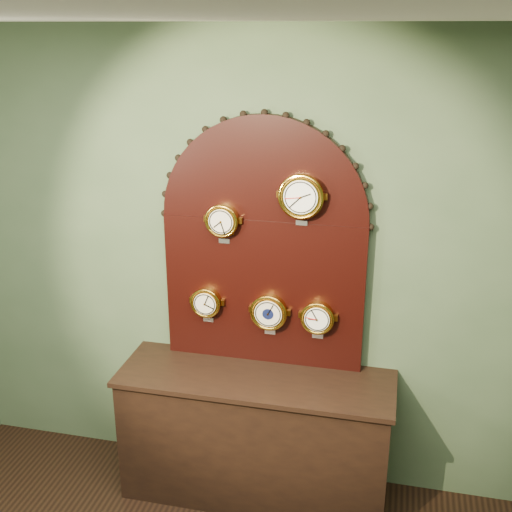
% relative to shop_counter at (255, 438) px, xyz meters
% --- Properties ---
extents(wall_back, '(4.00, 0.00, 4.00)m').
position_rel_shop_counter_xyz_m(wall_back, '(0.00, 0.27, 1.00)').
color(wall_back, '#44593D').
rests_on(wall_back, ground).
extents(shop_counter, '(1.60, 0.50, 0.80)m').
position_rel_shop_counter_xyz_m(shop_counter, '(0.00, 0.00, 0.00)').
color(shop_counter, black).
rests_on(shop_counter, ground_plane).
extents(display_board, '(1.26, 0.06, 1.53)m').
position_rel_shop_counter_xyz_m(display_board, '(0.00, 0.22, 1.23)').
color(display_board, black).
rests_on(display_board, shop_counter).
extents(roman_clock, '(0.20, 0.08, 0.25)m').
position_rel_shop_counter_xyz_m(roman_clock, '(-0.23, 0.15, 1.33)').
color(roman_clock, gold).
rests_on(roman_clock, display_board).
extents(arabic_clock, '(0.26, 0.08, 0.31)m').
position_rel_shop_counter_xyz_m(arabic_clock, '(0.22, 0.15, 1.50)').
color(arabic_clock, gold).
rests_on(arabic_clock, display_board).
extents(hygrometer, '(0.19, 0.08, 0.24)m').
position_rel_shop_counter_xyz_m(hygrometer, '(-0.34, 0.15, 0.81)').
color(hygrometer, gold).
rests_on(hygrometer, display_board).
extents(barometer, '(0.22, 0.08, 0.27)m').
position_rel_shop_counter_xyz_m(barometer, '(0.05, 0.15, 0.78)').
color(barometer, gold).
rests_on(barometer, display_board).
extents(tide_clock, '(0.20, 0.08, 0.25)m').
position_rel_shop_counter_xyz_m(tide_clock, '(0.34, 0.15, 0.78)').
color(tide_clock, gold).
rests_on(tide_clock, display_board).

